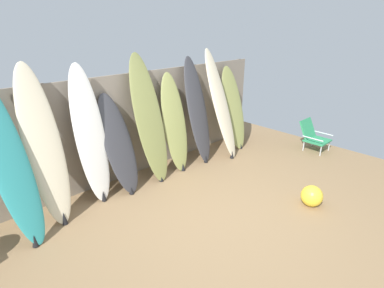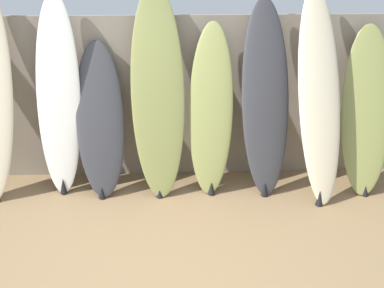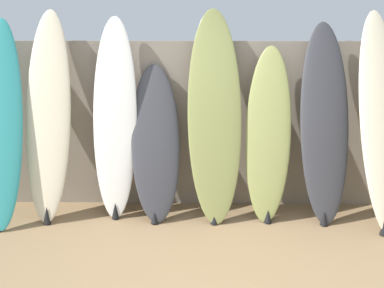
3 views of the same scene
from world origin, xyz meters
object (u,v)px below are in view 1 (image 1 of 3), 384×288
Objects in this scene: surfboard_olive_8 at (233,109)px; surfboard_olive_4 at (149,120)px; surfboard_teal_0 at (10,164)px; surfboard_cream_7 at (221,105)px; surfboard_white_2 at (90,137)px; surfboard_cream_1 at (44,147)px; surfboard_charcoal_3 at (119,145)px; surfboard_charcoal_6 at (198,111)px; surfboard_olive_5 at (175,123)px; beach_chair at (313,135)px; beach_ball at (312,196)px.

surfboard_olive_4 is at bearing 178.89° from surfboard_olive_8.
surfboard_teal_0 is 0.96× the size of surfboard_cream_7.
surfboard_cream_1 is at bearing -174.54° from surfboard_white_2.
surfboard_teal_0 is at bearing 179.87° from surfboard_cream_7.
surfboard_charcoal_6 is at bearing -1.13° from surfboard_charcoal_3.
surfboard_olive_8 is (1.63, -0.04, -0.02)m from surfboard_olive_5.
surfboard_charcoal_3 is at bearing 178.90° from surfboard_olive_8.
surfboard_charcoal_6 is at bearing -0.30° from surfboard_cream_1.
beach_chair reaches higher than beach_ball.
surfboard_olive_8 is at bearing 1.27° from surfboard_teal_0.
surfboard_cream_7 reaches higher than surfboard_teal_0.
beach_chair is (2.71, -1.38, -0.55)m from surfboard_olive_5.
surfboard_olive_8 is at bearing -1.51° from surfboard_olive_5.
surfboard_teal_0 is 1.13m from surfboard_white_2.
surfboard_charcoal_6 is at bearing 138.75° from beach_chair.
surfboard_charcoal_3 is 0.74× the size of surfboard_cream_7.
surfboard_charcoal_6 is at bearing 2.03° from surfboard_teal_0.
surfboard_cream_7 reaches higher than surfboard_olive_5.
beach_ball is at bearing -63.89° from surfboard_olive_4.
surfboard_olive_5 is at bearing 144.03° from beach_chair.
surfboard_charcoal_6 is at bearing -2.11° from surfboard_white_2.
surfboard_cream_1 is 1.70m from surfboard_olive_4.
surfboard_cream_1 reaches higher than surfboard_charcoal_3.
surfboard_olive_5 is at bearing 178.49° from surfboard_olive_8.
surfboard_teal_0 reaches higher than beach_chair.
surfboard_olive_8 is at bearing -1.76° from surfboard_white_2.
surfboard_olive_4 is 1.06× the size of surfboard_charcoal_6.
surfboard_olive_5 is at bearing 104.60° from beach_ball.
surfboard_white_2 is 4.57m from beach_chair.
surfboard_cream_1 is 3.34× the size of beach_chair.
surfboard_cream_7 is at bearing -5.12° from surfboard_olive_4.
surfboard_cream_1 reaches higher than surfboard_cream_7.
surfboard_teal_0 is 6.40× the size of beach_ball.
surfboard_charcoal_6 reaches higher than surfboard_olive_8.
surfboard_teal_0 is at bearing 145.73° from beach_ball.
beach_ball is (2.87, -2.38, -0.89)m from surfboard_cream_1.
surfboard_cream_1 is 1.00× the size of surfboard_cream_7.
surfboard_charcoal_6 reaches higher than surfboard_olive_5.
surfboard_cream_1 reaches higher than surfboard_olive_8.
surfboard_white_2 is at bearing 175.65° from surfboard_cream_7.
beach_ball is at bearing -34.27° from surfboard_teal_0.
surfboard_cream_1 is 1.00× the size of surfboard_olive_4.
surfboard_olive_8 is at bearing -1.10° from surfboard_charcoal_3.
surfboard_olive_4 is 1.21× the size of surfboard_olive_5.
beach_ball is at bearing -113.16° from surfboard_olive_8.
surfboard_teal_0 is 4.09m from beach_ball.
surfboard_olive_5 is 1.02× the size of surfboard_olive_8.
surfboard_olive_8 is 2.71× the size of beach_chair.
surfboard_charcoal_6 is at bearing 178.95° from surfboard_olive_8.
surfboard_teal_0 is at bearing 158.08° from beach_chair.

